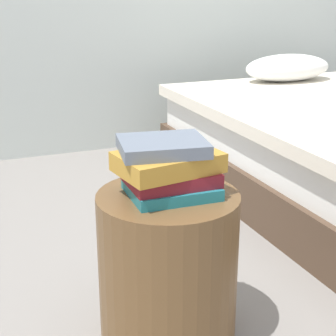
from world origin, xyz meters
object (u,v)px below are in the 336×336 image
object	(u,v)px
book_teal	(172,189)
book_slate	(163,146)
book_maroon	(171,178)
book_ochre	(168,162)
side_table	(168,267)

from	to	relation	value
book_teal	book_slate	world-z (taller)	book_slate
book_maroon	book_ochre	distance (m)	0.05
side_table	book_slate	world-z (taller)	book_slate
book_teal	side_table	bearing A→B (deg)	162.68
side_table	book_maroon	xyz separation A→B (m)	(0.01, -0.00, 0.28)
side_table	book_maroon	world-z (taller)	book_maroon
side_table	book_teal	bearing A→B (deg)	-19.59
side_table	book_teal	size ratio (longest dim) A/B	1.92
book_ochre	book_teal	bearing A→B (deg)	-13.27
book_slate	book_ochre	bearing A→B (deg)	-43.18
side_table	book_slate	distance (m)	0.37
book_teal	book_ochre	bearing A→B (deg)	177.57
book_ochre	book_slate	size ratio (longest dim) A/B	1.16
book_ochre	book_slate	bearing A→B (deg)	118.77
book_teal	book_maroon	distance (m)	0.04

